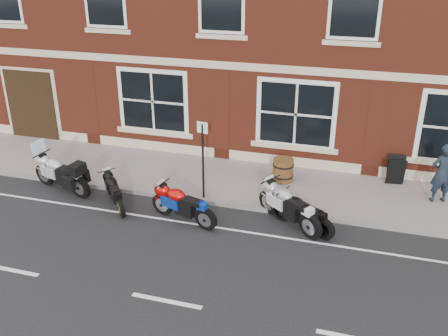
% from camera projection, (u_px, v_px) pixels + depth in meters
% --- Properties ---
extents(ground, '(80.00, 80.00, 0.00)m').
position_uv_depth(ground, '(209.00, 230.00, 13.34)').
color(ground, black).
rests_on(ground, ground).
extents(sidewalk, '(30.00, 3.00, 0.12)m').
position_uv_depth(sidewalk, '(238.00, 181.00, 15.93)').
color(sidewalk, slate).
rests_on(sidewalk, ground).
extents(kerb, '(30.00, 0.16, 0.12)m').
position_uv_depth(kerb, '(224.00, 204.00, 14.55)').
color(kerb, slate).
rests_on(kerb, ground).
extents(moto_touring_silver, '(2.27, 0.88, 1.53)m').
position_uv_depth(moto_touring_silver, '(61.00, 172.00, 15.26)').
color(moto_touring_silver, black).
rests_on(moto_touring_silver, ground).
extents(moto_sport_red, '(2.09, 0.76, 0.96)m').
position_uv_depth(moto_sport_red, '(183.00, 203.00, 13.57)').
color(moto_sport_red, black).
rests_on(moto_sport_red, ground).
extents(moto_sport_black, '(1.33, 1.53, 0.86)m').
position_uv_depth(moto_sport_black, '(116.00, 190.00, 14.40)').
color(moto_sport_black, black).
rests_on(moto_sport_black, ground).
extents(moto_sport_silver, '(1.94, 1.55, 1.05)m').
position_uv_depth(moto_sport_silver, '(289.00, 204.00, 13.40)').
color(moto_sport_silver, black).
rests_on(moto_sport_silver, ground).
extents(moto_naked_black, '(1.84, 1.06, 0.91)m').
position_uv_depth(moto_naked_black, '(302.00, 211.00, 13.23)').
color(moto_naked_black, black).
rests_on(moto_naked_black, ground).
extents(pedestrian_left, '(0.76, 0.62, 1.79)m').
position_uv_depth(pedestrian_left, '(442.00, 173.00, 14.24)').
color(pedestrian_left, black).
rests_on(pedestrian_left, sidewalk).
extents(a_board_sign, '(0.58, 0.43, 0.90)m').
position_uv_depth(a_board_sign, '(396.00, 170.00, 15.49)').
color(a_board_sign, black).
rests_on(a_board_sign, sidewalk).
extents(barrel_planter, '(0.67, 0.67, 0.75)m').
position_uv_depth(barrel_planter, '(283.00, 170.00, 15.68)').
color(barrel_planter, '#542716').
rests_on(barrel_planter, sidewalk).
extents(parking_sign, '(0.33, 0.08, 2.36)m').
position_uv_depth(parking_sign, '(203.00, 155.00, 14.25)').
color(parking_sign, black).
rests_on(parking_sign, sidewalk).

